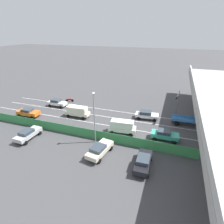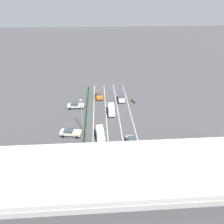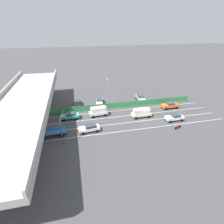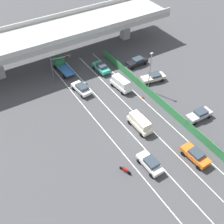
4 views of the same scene
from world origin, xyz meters
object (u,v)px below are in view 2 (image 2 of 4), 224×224
Objects in this scene: car_van_white at (100,133)px; parked_sedan_cream at (70,132)px; parked_wagon_silver at (76,105)px; car_van_cream at (111,109)px; car_hatchback_white at (132,142)px; parked_sedan_dark at (64,151)px; flatbed_truck_blue at (141,174)px; street_lamp at (82,112)px; traffic_light at (147,148)px; traffic_cone at (92,126)px; motorcycle at (133,101)px; car_taxi_orange at (99,95)px; car_sedan_white at (121,98)px; car_taxi_teal at (102,157)px.

car_van_white is 6.80m from parked_sedan_cream.
car_van_white reaches higher than parked_wagon_silver.
car_van_cream is 13.52m from car_hatchback_white.
parked_sedan_dark is (7.20, 4.85, -0.38)m from car_van_white.
car_hatchback_white is at bearing 105.42° from car_van_cream.
flatbed_truck_blue reaches higher than parked_sedan_cream.
street_lamp reaches higher than parked_wagon_silver.
car_van_white is at bearing 169.13° from parked_sedan_cream.
traffic_light is at bearing 124.73° from parked_wagon_silver.
traffic_light is at bearing -115.41° from flatbed_truck_blue.
traffic_cone is (-2.04, -1.20, -4.50)m from street_lamp.
parked_sedan_dark reaches higher than traffic_cone.
motorcycle is (-6.70, -5.89, -0.78)m from car_van_cream.
car_hatchback_white reaches higher than parked_sedan_dark.
traffic_light is (-15.62, 3.31, 2.92)m from parked_sedan_dark.
parked_sedan_dark is 0.87× the size of traffic_light.
traffic_cone is (8.57, -7.28, -0.59)m from car_hatchback_white.
parked_sedan_dark is at bearing 7.81° from car_hatchback_white.
car_hatchback_white is (-6.64, 2.95, -0.37)m from car_van_white.
flatbed_truck_blue is 18.23m from traffic_cone.
car_taxi_orange is at bearing -73.42° from car_hatchback_white.
traffic_cone is at bearing -66.02° from car_van_white.
car_hatchback_white is 2.44× the size of motorcycle.
car_hatchback_white is at bearing -89.32° from flatbed_truck_blue.
street_lamp reaches higher than car_sedan_white.
motorcycle is at bearing -112.69° from car_taxi_teal.
motorcycle is at bearing 160.47° from car_taxi_orange.
car_taxi_orange is at bearing -19.53° from motorcycle.
car_sedan_white reaches higher than traffic_cone.
car_sedan_white reaches higher than parked_wagon_silver.
car_taxi_teal is at bearing 130.16° from parked_sedan_cream.
street_lamp is (7.02, 6.95, 3.59)m from car_van_cream.
car_taxi_orange is 0.92× the size of parked_sedan_cream.
car_sedan_white is 6.23× the size of traffic_cone.
traffic_cone is at bearing -50.35° from traffic_light.
street_lamp is (3.95, 16.30, 3.91)m from car_taxi_orange.
car_van_cream is at bearing -137.82° from parked_sedan_cream.
street_lamp reaches higher than car_hatchback_white.
car_van_white is 11.99m from traffic_light.
traffic_light is at bearing 168.04° from parked_sedan_dark.
car_sedan_white is 0.87× the size of parked_sedan_cream.
car_sedan_white is 28.80m from flatbed_truck_blue.
car_taxi_orange is 1.00× the size of car_hatchback_white.
motorcycle is at bearing -138.17° from parked_sedan_cream.
motorcycle is at bearing -99.31° from car_hatchback_white.
motorcycle is 0.41× the size of parked_wagon_silver.
car_taxi_orange is 0.56× the size of street_lamp.
motorcycle is 26.84m from parked_sedan_dark.
parked_wagon_silver is at bearing -62.07° from flatbed_truck_blue.
flatbed_truck_blue is (-6.76, 31.10, 0.31)m from car_taxi_orange.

